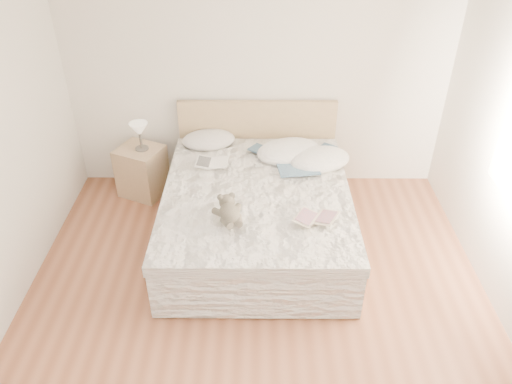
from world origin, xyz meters
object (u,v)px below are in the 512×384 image
bed (257,210)px  childrens_book (316,218)px  nightstand (142,171)px  teddy_bear (230,219)px  photo_book (212,163)px  table_lamp (139,131)px

bed → childrens_book: (0.50, -0.54, 0.32)m
nightstand → teddy_bear: (1.04, -1.34, 0.37)m
photo_book → teddy_bear: bearing=-72.4°
table_lamp → teddy_bear: (1.00, -1.34, -0.13)m
photo_book → childrens_book: (0.95, -0.89, 0.00)m
childrens_book → teddy_bear: size_ratio=1.08×
childrens_book → photo_book: bearing=165.0°
childrens_book → bed: bearing=161.0°
table_lamp → childrens_book: (1.73, -1.29, -0.15)m
nightstand → photo_book: size_ratio=1.70×
photo_book → teddy_bear: 0.97m
childrens_book → teddy_bear: bearing=-148.0°
photo_book → childrens_book: size_ratio=0.96×
childrens_book → teddy_bear: 0.72m
nightstand → teddy_bear: 1.74m
bed → childrens_book: bed is taller
nightstand → table_lamp: table_lamp is taller
bed → photo_book: bed is taller
nightstand → photo_book: 0.98m
photo_book → table_lamp: bearing=157.3°
table_lamp → photo_book: table_lamp is taller
bed → table_lamp: 1.51m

